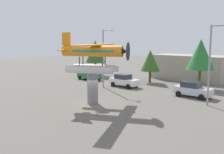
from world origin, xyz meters
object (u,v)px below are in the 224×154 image
at_px(car_far_silver, 193,89).
at_px(display_pedestal, 93,88).
at_px(tree_west, 95,52).
at_px(tree_east, 150,61).
at_px(streetlight_primary, 104,54).
at_px(streetlight_secondary, 212,60).
at_px(storefront_building, 190,67).
at_px(floatplane_monument, 94,56).
at_px(car_near_green, 89,74).
at_px(car_mid_white, 124,81).
at_px(tree_center_back, 201,54).

bearing_deg(car_far_silver, display_pedestal, -123.16).
xyz_separation_m(tree_west, tree_east, (12.12, -0.36, -0.99)).
distance_m(display_pedestal, streetlight_primary, 9.66).
bearing_deg(streetlight_secondary, storefront_building, 120.76).
bearing_deg(car_far_silver, tree_east, 150.40).
bearing_deg(tree_west, floatplane_monument, -45.43).
relative_size(car_near_green, storefront_building, 0.36).
distance_m(floatplane_monument, car_far_silver, 12.22).
height_order(display_pedestal, car_far_silver, display_pedestal).
xyz_separation_m(car_far_silver, storefront_building, (-5.93, 12.25, 1.13)).
height_order(display_pedestal, streetlight_secondary, streetlight_secondary).
xyz_separation_m(car_near_green, car_far_silver, (18.24, -1.05, 0.00)).
bearing_deg(car_mid_white, floatplane_monument, -68.95).
relative_size(car_near_green, car_far_silver, 1.00).
bearing_deg(car_near_green, streetlight_primary, -26.98).
bearing_deg(streetlight_secondary, tree_west, 161.16).
distance_m(display_pedestal, car_near_green, 16.06).
distance_m(car_mid_white, streetlight_secondary, 13.67).
xyz_separation_m(car_mid_white, tree_west, (-11.36, 5.71, 3.49)).
height_order(tree_west, tree_east, tree_west).
relative_size(display_pedestal, streetlight_secondary, 0.41).
relative_size(display_pedestal, car_mid_white, 0.77).
height_order(car_mid_white, tree_west, tree_west).
xyz_separation_m(display_pedestal, car_near_green, (-11.87, 10.80, -0.74)).
height_order(tree_west, tree_center_back, tree_center_back).
height_order(floatplane_monument, car_far_silver, floatplane_monument).
relative_size(streetlight_primary, storefront_building, 0.67).
relative_size(floatplane_monument, tree_center_back, 1.48).
distance_m(floatplane_monument, car_mid_white, 11.00).
xyz_separation_m(car_mid_white, tree_center_back, (8.33, 5.84, 3.69)).
xyz_separation_m(display_pedestal, streetlight_secondary, (9.34, 7.04, 2.98)).
height_order(storefront_building, tree_east, tree_east).
xyz_separation_m(car_mid_white, tree_east, (0.76, 5.35, 2.51)).
xyz_separation_m(car_far_silver, streetlight_secondary, (2.97, -2.71, 3.72)).
xyz_separation_m(display_pedestal, car_mid_white, (-3.56, 9.61, -0.74)).
height_order(streetlight_primary, streetlight_secondary, streetlight_secondary).
bearing_deg(floatplane_monument, tree_west, 108.06).
xyz_separation_m(floatplane_monument, car_near_green, (-11.98, 10.74, -4.04)).
relative_size(streetlight_secondary, tree_east, 1.58).
bearing_deg(car_mid_white, tree_east, 81.89).
xyz_separation_m(display_pedestal, car_far_silver, (6.37, 9.75, -0.74)).
bearing_deg(storefront_building, tree_east, -114.68).
height_order(streetlight_primary, tree_west, streetlight_primary).
relative_size(display_pedestal, storefront_building, 0.28).
bearing_deg(display_pedestal, floatplane_monument, 26.51).
bearing_deg(streetlight_primary, streetlight_secondary, -1.72).
bearing_deg(tree_west, streetlight_primary, -39.33).
bearing_deg(car_near_green, car_mid_white, -8.15).
height_order(floatplane_monument, tree_center_back, floatplane_monument).
relative_size(display_pedestal, tree_east, 0.65).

